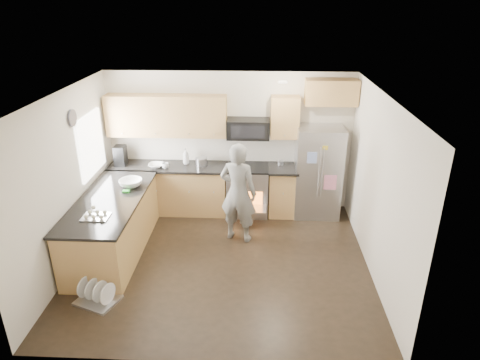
{
  "coord_description": "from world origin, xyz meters",
  "views": [
    {
      "loc": [
        0.55,
        -5.59,
        3.83
      ],
      "look_at": [
        0.26,
        0.5,
        1.18
      ],
      "focal_mm": 32.0,
      "sensor_mm": 36.0,
      "label": 1
    }
  ],
  "objects_px": {
    "person": "(238,193)",
    "stove_range": "(248,179)",
    "refrigerator": "(318,172)",
    "dish_rack": "(97,296)"
  },
  "relations": [
    {
      "from": "refrigerator",
      "to": "person",
      "type": "distance_m",
      "value": 1.72
    },
    {
      "from": "refrigerator",
      "to": "dish_rack",
      "type": "height_order",
      "value": "refrigerator"
    },
    {
      "from": "stove_range",
      "to": "person",
      "type": "bearing_deg",
      "value": -97.29
    },
    {
      "from": "stove_range",
      "to": "refrigerator",
      "type": "xyz_separation_m",
      "value": [
        1.28,
        0.01,
        0.17
      ]
    },
    {
      "from": "stove_range",
      "to": "refrigerator",
      "type": "relative_size",
      "value": 1.06
    },
    {
      "from": "person",
      "to": "dish_rack",
      "type": "bearing_deg",
      "value": 60.66
    },
    {
      "from": "person",
      "to": "refrigerator",
      "type": "bearing_deg",
      "value": -127.93
    },
    {
      "from": "refrigerator",
      "to": "dish_rack",
      "type": "relative_size",
      "value": 2.61
    },
    {
      "from": "person",
      "to": "stove_range",
      "type": "bearing_deg",
      "value": -80.09
    },
    {
      "from": "person",
      "to": "dish_rack",
      "type": "xyz_separation_m",
      "value": [
        -1.83,
        -1.73,
        -0.76
      ]
    }
  ]
}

